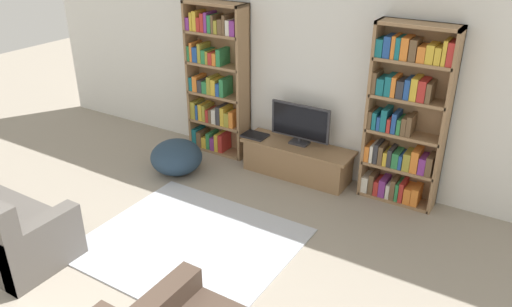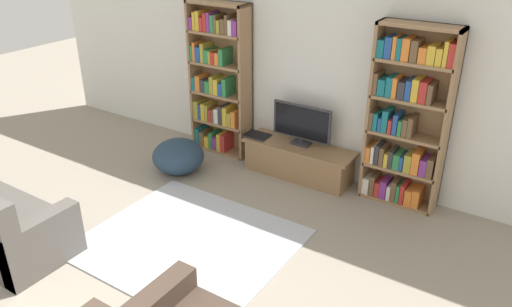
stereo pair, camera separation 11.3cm
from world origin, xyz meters
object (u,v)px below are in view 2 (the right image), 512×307
bookshelf_left (219,81)px  laptop (257,135)px  bookshelf_right (406,120)px  tv_stand (298,161)px  beanbag_ottoman (178,156)px  television (302,124)px

bookshelf_left → laptop: (0.72, -0.16, -0.58)m
bookshelf_right → tv_stand: bearing=-175.0°
bookshelf_left → beanbag_ottoman: (-0.05, -0.87, -0.80)m
bookshelf_left → laptop: bookshelf_left is taller
bookshelf_left → bookshelf_right: same height
bookshelf_left → laptop: size_ratio=6.44×
television → beanbag_ottoman: bearing=-149.8°
television → laptop: (-0.61, -0.10, -0.27)m
tv_stand → laptop: 0.65m
tv_stand → television: bearing=90.0°
beanbag_ottoman → bookshelf_left: bearing=86.7°
bookshelf_left → television: size_ratio=2.62×
beanbag_ottoman → bookshelf_right: bearing=18.1°
tv_stand → laptop: laptop is taller
tv_stand → beanbag_ottoman: size_ratio=2.17×
tv_stand → laptop: (-0.61, -0.05, 0.23)m
television → beanbag_ottoman: size_ratio=1.18×
television → beanbag_ottoman: television is taller
tv_stand → television: size_ratio=1.83×
television → laptop: bearing=-170.9°
tv_stand → laptop: bearing=-175.3°
laptop → television: bearing=9.1°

